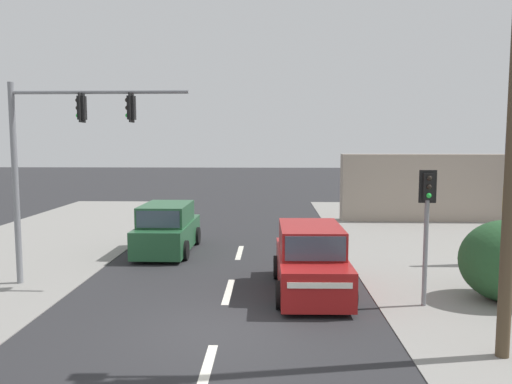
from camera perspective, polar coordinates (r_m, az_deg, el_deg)
The scene contains 11 objects.
ground_plane at distance 11.77m, azimuth -4.44°, elevation -15.56°, with size 140.00×140.00×0.00m, color #28282B.
lane_dash_near at distance 9.95m, azimuth -5.75°, elevation -19.72°, with size 0.20×2.40×0.01m, color silver.
lane_dash_mid at distance 14.59m, azimuth -3.15°, elevation -11.26°, with size 0.20×2.40×0.01m, color silver.
lane_dash_far at distance 19.41m, azimuth -1.89°, elevation -6.92°, with size 0.20×2.40×0.01m, color silver.
utility_pole_foreground_right at distance 10.74m, azimuth 27.01°, elevation 11.66°, with size 3.78×0.39×10.26m.
traffic_signal_mast at distance 15.78m, azimuth -21.80°, elevation 4.90°, with size 5.29×0.46×6.00m.
pedestal_signal_right_kerb at distance 13.50m, azimuth 18.94°, elevation -2.46°, with size 0.44×0.29×3.56m.
roadside_bush at distance 15.06m, azimuth 27.25°, elevation -7.30°, with size 2.62×2.25×2.20m.
shopfront_wall_far at distance 28.73m, azimuth 21.66°, elevation 0.45°, with size 12.00×1.00×3.60m, color #A39384.
suv_receding_far at distance 19.68m, azimuth -10.09°, elevation -4.22°, with size 2.08×4.55×1.90m.
suv_oncoming_mid at distance 14.42m, azimuth 6.27°, elevation -7.86°, with size 2.11×4.57×1.90m.
Camera 1 is at (1.21, -10.89, 4.29)m, focal length 35.00 mm.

